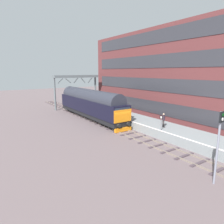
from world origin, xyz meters
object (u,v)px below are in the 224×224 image
object	(u,v)px
diesel_locomotive	(90,103)
signal_post_near	(219,141)
waiting_passenger	(164,119)
platform_number_sign	(161,120)

from	to	relation	value
diesel_locomotive	signal_post_near	xyz separation A→B (m)	(-2.07, -21.95, 0.59)
signal_post_near	waiting_passenger	bearing A→B (deg)	60.82
signal_post_near	diesel_locomotive	bearing A→B (deg)	84.62
diesel_locomotive	platform_number_sign	xyz separation A→B (m)	(1.87, -13.46, -0.36)
diesel_locomotive	platform_number_sign	world-z (taller)	diesel_locomotive
platform_number_sign	waiting_passenger	bearing A→B (deg)	32.56
diesel_locomotive	waiting_passenger	xyz separation A→B (m)	(3.12, -12.66, -0.49)
platform_number_sign	waiting_passenger	size ratio (longest dim) A/B	1.01
diesel_locomotive	waiting_passenger	distance (m)	13.05
diesel_locomotive	signal_post_near	bearing A→B (deg)	-95.38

